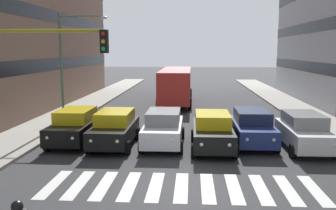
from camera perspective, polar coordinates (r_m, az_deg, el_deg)
ground_plane at (r=12.94m, az=2.10°, el=-12.62°), size 180.00×180.00×0.00m
crosswalk_markings at (r=12.94m, az=2.10°, el=-12.60°), size 9.45×2.80×0.01m
car_0 at (r=18.43m, az=20.40°, el=-3.85°), size 2.02×4.44×1.72m
car_1 at (r=18.66m, az=12.97°, el=-3.38°), size 2.02×4.44×1.72m
car_2 at (r=17.46m, az=6.93°, el=-4.04°), size 2.02×4.44×1.72m
car_3 at (r=18.04m, az=-0.73°, el=-3.57°), size 2.02×4.44×1.72m
car_4 at (r=18.13m, az=-8.29°, el=-3.59°), size 2.02×4.44×1.72m
car_5 at (r=19.06m, az=-14.21°, el=-3.18°), size 2.02×4.44×1.72m
bus_behind_traffic at (r=32.21m, az=1.26°, el=3.55°), size 2.78×10.50×3.00m
traffic_light_gantry at (r=13.40m, az=-21.80°, el=3.77°), size 4.31×0.36×5.50m
street_lamp_right at (r=23.31m, az=-15.11°, el=7.30°), size 3.01×0.28×6.68m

